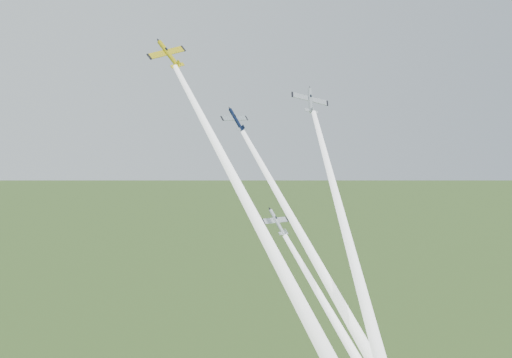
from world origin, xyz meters
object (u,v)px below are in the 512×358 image
plane_navy (236,120)px  plane_silver_right (310,100)px  plane_yellow (169,54)px  plane_silver_low (277,222)px

plane_navy → plane_silver_right: bearing=-33.0°
plane_yellow → plane_navy: size_ratio=1.22×
plane_silver_right → plane_silver_low: (-10.17, -5.41, -24.46)m
plane_silver_right → plane_silver_low: 27.04m
plane_yellow → plane_navy: plane_yellow is taller
plane_yellow → plane_silver_low: bearing=-39.3°
plane_silver_low → plane_silver_right: bearing=4.0°
plane_yellow → plane_navy: 19.39m
plane_yellow → plane_silver_low: plane_yellow is taller
plane_navy → plane_silver_low: 22.88m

